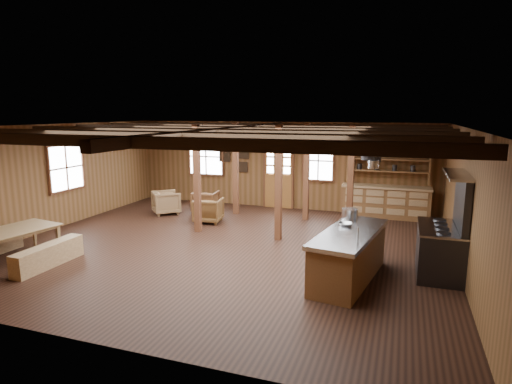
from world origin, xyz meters
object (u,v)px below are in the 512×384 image
armchair_b (208,210)px  kitchen_island (349,255)px  dining_table (11,246)px  armchair_a (206,202)px  armchair_c (166,202)px  commercial_range (443,242)px

armchair_b → kitchen_island: bearing=136.3°
dining_table → kitchen_island: bearing=-69.8°
kitchen_island → dining_table: kitchen_island is taller
armchair_a → armchair_c: bearing=19.0°
armchair_b → commercial_range: bearing=151.4°
kitchen_island → armchair_c: bearing=158.9°
commercial_range → armchair_c: size_ratio=2.56×
commercial_range → armchair_c: (-7.68, 2.66, -0.29)m
commercial_range → dining_table: bearing=-165.8°
armchair_c → commercial_range: bearing=-152.2°
dining_table → armchair_b: armchair_b is taller
kitchen_island → armchair_a: 6.38m
armchair_a → dining_table: bearing=62.7°
kitchen_island → armchair_a: kitchen_island is taller
dining_table → armchair_c: bearing=-0.7°
armchair_c → dining_table: bearing=126.7°
armchair_a → commercial_range: bearing=146.8°
dining_table → armchair_c: size_ratio=2.40×
dining_table → armchair_a: bearing=-10.5°
armchair_a → armchair_c: (-1.09, -0.54, 0.01)m
dining_table → commercial_range: bearing=-66.3°
kitchen_island → commercial_range: size_ratio=1.31×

